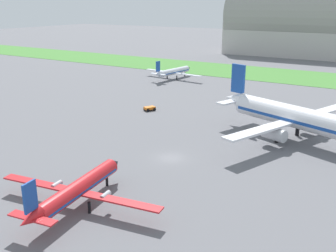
{
  "coord_description": "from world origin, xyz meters",
  "views": [
    {
      "loc": [
        30.52,
        -50.08,
        23.59
      ],
      "look_at": [
        -4.29,
        6.03,
        3.0
      ],
      "focal_mm": 42.5,
      "sensor_mm": 36.0,
      "label": 1
    }
  ],
  "objects_px": {
    "airplane_foreground_turboprop": "(77,189)",
    "airplane_taxiing_turboprop": "(173,72)",
    "airplane_midfield_jet": "(294,117)",
    "baggage_cart_near_gate": "(150,108)"
  },
  "relations": [
    {
      "from": "airplane_taxiing_turboprop",
      "to": "airplane_midfield_jet",
      "type": "xyz_separation_m",
      "value": [
        48.92,
        -39.85,
        1.94
      ]
    },
    {
      "from": "airplane_foreground_turboprop",
      "to": "airplane_taxiing_turboprop",
      "type": "relative_size",
      "value": 1.01
    },
    {
      "from": "airplane_foreground_turboprop",
      "to": "baggage_cart_near_gate",
      "type": "distance_m",
      "value": 45.24
    },
    {
      "from": "airplane_foreground_turboprop",
      "to": "airplane_taxiing_turboprop",
      "type": "height_order",
      "value": "airplane_foreground_turboprop"
    },
    {
      "from": "airplane_taxiing_turboprop",
      "to": "baggage_cart_near_gate",
      "type": "relative_size",
      "value": 7.49
    },
    {
      "from": "airplane_midfield_jet",
      "to": "baggage_cart_near_gate",
      "type": "bearing_deg",
      "value": -166.07
    },
    {
      "from": "airplane_midfield_jet",
      "to": "baggage_cart_near_gate",
      "type": "height_order",
      "value": "airplane_midfield_jet"
    },
    {
      "from": "airplane_foreground_turboprop",
      "to": "airplane_taxiing_turboprop",
      "type": "xyz_separation_m",
      "value": [
        -33.69,
        77.84,
        -0.03
      ]
    },
    {
      "from": "airplane_foreground_turboprop",
      "to": "airplane_midfield_jet",
      "type": "bearing_deg",
      "value": -30.0
    },
    {
      "from": "baggage_cart_near_gate",
      "to": "airplane_taxiing_turboprop",
      "type": "bearing_deg",
      "value": -130.7
    }
  ]
}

